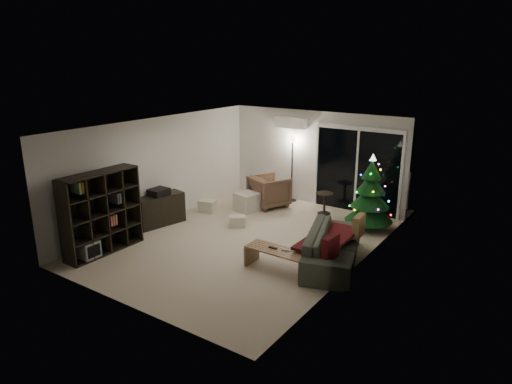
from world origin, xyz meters
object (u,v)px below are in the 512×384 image
bookshelf (95,211)px  christmas_tree (370,192)px  sofa (333,247)px  coffee_table (280,261)px  media_cabinet (160,210)px  armchair (269,191)px

bookshelf → christmas_tree: (4.20, 4.30, 0.05)m
sofa → coffee_table: bearing=125.2°
bookshelf → coffee_table: (3.64, 1.25, -0.63)m
media_cabinet → coffee_table: media_cabinet is taller
bookshelf → media_cabinet: size_ratio=1.44×
sofa → christmas_tree: christmas_tree is taller
christmas_tree → media_cabinet: bearing=-148.9°
media_cabinet → armchair: 2.98m
sofa → christmas_tree: 2.23m
media_cabinet → armchair: armchair is taller
sofa → bookshelf: bearing=98.4°
bookshelf → media_cabinet: bookshelf is taller
bookshelf → christmas_tree: bearing=49.6°
armchair → bookshelf: bearing=97.3°
bookshelf → armchair: bearing=76.3°
bookshelf → sofa: size_ratio=0.73×
sofa → christmas_tree: bearing=-15.3°
christmas_tree → sofa: bearing=-87.3°
sofa → christmas_tree: size_ratio=1.30×
bookshelf → sofa: 4.83m
media_cabinet → sofa: 4.32m
media_cabinet → coffee_table: 3.68m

